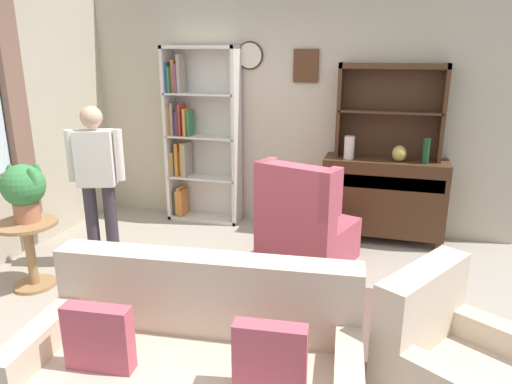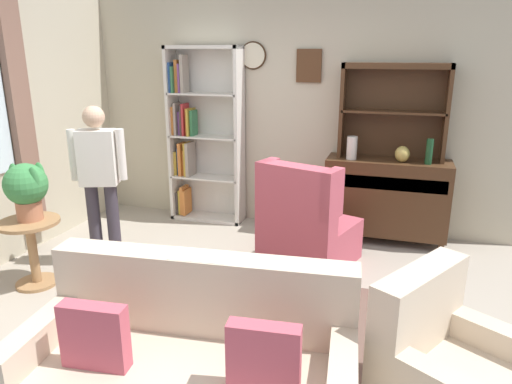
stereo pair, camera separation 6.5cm
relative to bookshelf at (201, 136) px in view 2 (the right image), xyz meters
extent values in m
cube|color=#9E9384|center=(1.14, -1.95, -1.05)|extent=(5.40, 4.60, 0.02)
cube|color=#BCB299|center=(1.14, 0.18, 0.36)|extent=(5.00, 0.06, 2.80)
cylinder|color=beige|center=(0.63, 0.14, 0.94)|extent=(0.28, 0.03, 0.28)
torus|color=#382314|center=(0.63, 0.14, 0.94)|extent=(0.31, 0.02, 0.31)
cube|color=#4C2D19|center=(1.28, 0.13, 0.83)|extent=(0.28, 0.03, 0.36)
cube|color=#7F5B4C|center=(-1.30, -1.41, 0.31)|extent=(0.08, 0.24, 2.30)
cube|color=brown|center=(1.34, -2.25, -1.04)|extent=(2.68, 1.88, 0.01)
cube|color=silver|center=(-0.35, -0.02, 0.01)|extent=(0.04, 0.30, 2.10)
cube|color=silver|center=(0.51, -0.02, 0.01)|extent=(0.04, 0.30, 2.10)
cube|color=silver|center=(0.08, -0.02, 1.04)|extent=(0.90, 0.30, 0.04)
cube|color=silver|center=(0.08, -0.02, -1.02)|extent=(0.90, 0.30, 0.04)
cube|color=silver|center=(0.08, 0.13, 0.01)|extent=(0.90, 0.01, 2.10)
cube|color=silver|center=(0.08, -0.02, -0.50)|extent=(0.86, 0.30, 0.02)
cube|color=#3F3833|center=(-0.31, -0.04, -0.86)|extent=(0.04, 0.15, 0.28)
cube|color=gold|center=(-0.27, -0.04, -0.84)|extent=(0.02, 0.16, 0.31)
cube|color=#CC7233|center=(-0.24, -0.04, -0.82)|extent=(0.04, 0.19, 0.36)
cube|color=#CC7233|center=(-0.20, -0.04, -0.83)|extent=(0.03, 0.22, 0.32)
cube|color=silver|center=(0.08, -0.02, 0.01)|extent=(0.86, 0.30, 0.02)
cube|color=gold|center=(-0.31, -0.04, -0.34)|extent=(0.04, 0.12, 0.29)
cube|color=#284C8C|center=(-0.28, -0.04, -0.32)|extent=(0.02, 0.10, 0.34)
cube|color=#CC7233|center=(-0.24, -0.04, -0.29)|extent=(0.04, 0.18, 0.41)
cube|color=#CC7233|center=(-0.21, -0.04, -0.33)|extent=(0.03, 0.10, 0.31)
cube|color=gold|center=(-0.17, -0.04, -0.28)|extent=(0.03, 0.19, 0.41)
cube|color=gray|center=(-0.13, -0.04, -0.28)|extent=(0.04, 0.24, 0.42)
cube|color=silver|center=(0.08, -0.02, 0.51)|extent=(0.86, 0.30, 0.02)
cube|color=#CC7233|center=(-0.32, -0.04, 0.18)|extent=(0.03, 0.15, 0.34)
cube|color=gray|center=(-0.28, -0.04, 0.21)|extent=(0.03, 0.19, 0.38)
cube|color=#723F7F|center=(-0.24, -0.04, 0.16)|extent=(0.02, 0.11, 0.28)
cube|color=#3F3833|center=(-0.21, -0.04, 0.19)|extent=(0.02, 0.16, 0.36)
cube|color=#B22D33|center=(-0.17, -0.04, 0.20)|extent=(0.03, 0.19, 0.38)
cube|color=#CC7233|center=(-0.13, -0.04, 0.18)|extent=(0.03, 0.13, 0.32)
cube|color=gold|center=(-0.10, -0.04, 0.18)|extent=(0.02, 0.24, 0.32)
cube|color=#337247|center=(-0.07, -0.04, 0.17)|extent=(0.03, 0.17, 0.30)
cube|color=#284C8C|center=(-0.32, -0.04, 0.69)|extent=(0.03, 0.19, 0.35)
cube|color=#337247|center=(-0.28, -0.04, 0.67)|extent=(0.02, 0.22, 0.30)
cube|color=#CC7233|center=(-0.25, -0.04, 0.71)|extent=(0.04, 0.13, 0.37)
cube|color=#723F7F|center=(-0.20, -0.04, 0.69)|extent=(0.02, 0.17, 0.33)
cube|color=gray|center=(-0.16, -0.04, 0.74)|extent=(0.04, 0.17, 0.43)
cube|color=#422816|center=(2.22, -0.09, -0.53)|extent=(1.30, 0.45, 0.82)
cube|color=#422816|center=(1.62, -0.26, -0.99)|extent=(0.06, 0.06, 0.10)
cube|color=#422816|center=(2.82, -0.26, -0.99)|extent=(0.06, 0.06, 0.10)
cube|color=#422816|center=(1.62, 0.09, -0.99)|extent=(0.06, 0.06, 0.10)
cube|color=#422816|center=(2.82, 0.09, -0.99)|extent=(0.06, 0.06, 0.10)
cube|color=#352012|center=(2.22, -0.31, -0.33)|extent=(1.20, 0.01, 0.14)
cube|color=#422816|center=(1.69, -0.01, 0.38)|extent=(0.04, 0.26, 1.00)
cube|color=#422816|center=(2.75, -0.01, 0.38)|extent=(0.04, 0.26, 1.00)
cube|color=#422816|center=(2.22, -0.01, 0.85)|extent=(1.10, 0.26, 0.06)
cube|color=#422816|center=(2.22, -0.01, 0.38)|extent=(1.06, 0.26, 0.02)
cube|color=#422816|center=(2.22, 0.12, 0.38)|extent=(1.10, 0.01, 1.00)
cylinder|color=beige|center=(1.83, -0.17, 0.00)|extent=(0.11, 0.11, 0.25)
ellipsoid|color=tan|center=(2.35, -0.15, -0.04)|extent=(0.15, 0.15, 0.17)
cylinder|color=#194223|center=(2.61, -0.18, 0.01)|extent=(0.07, 0.07, 0.26)
cube|color=beige|center=(1.27, -2.90, -0.38)|extent=(1.81, 0.37, 0.48)
cube|color=beige|center=(0.47, -3.30, -0.74)|extent=(0.22, 0.86, 0.60)
cube|color=#B74C5B|center=(0.86, -3.39, -0.44)|extent=(0.37, 0.13, 0.36)
cube|color=#B74C5B|center=(1.76, -3.30, -0.44)|extent=(0.37, 0.13, 0.36)
cube|color=white|center=(1.27, -2.90, -0.14)|extent=(0.38, 0.21, 0.00)
cube|color=beige|center=(2.48, -2.67, -0.40)|extent=(0.54, 0.74, 0.48)
cube|color=beige|center=(2.90, -2.56, -0.77)|extent=(0.74, 0.52, 0.55)
cube|color=#B74C5B|center=(1.54, -0.88, -0.83)|extent=(0.99, 1.00, 0.42)
cube|color=#B74C5B|center=(1.44, -1.17, -0.31)|extent=(0.80, 0.43, 0.63)
cube|color=#B74C5B|center=(1.78, -1.24, -0.22)|extent=(0.18, 0.30, 0.44)
cube|color=#B74C5B|center=(1.13, -1.02, -0.22)|extent=(0.18, 0.30, 0.44)
cylinder|color=#997047|center=(-0.73, -2.09, -0.45)|extent=(0.52, 0.52, 0.03)
cylinder|color=#997047|center=(-0.73, -2.09, -0.75)|extent=(0.08, 0.08, 0.58)
cylinder|color=#997047|center=(-0.73, -2.09, -1.03)|extent=(0.36, 0.36, 0.03)
cylinder|color=#AD6B4C|center=(-0.74, -2.06, -0.35)|extent=(0.21, 0.21, 0.17)
sphere|color=#387F42|center=(-0.74, -2.06, -0.11)|extent=(0.36, 0.36, 0.36)
ellipsoid|color=#387F42|center=(-0.86, -2.04, -0.07)|extent=(0.11, 0.06, 0.26)
ellipsoid|color=#387F42|center=(-0.61, -2.09, -0.07)|extent=(0.11, 0.06, 0.26)
ellipsoid|color=#387F42|center=(-0.86, -2.04, -0.07)|extent=(0.11, 0.06, 0.26)
ellipsoid|color=#387F42|center=(-0.68, -1.94, -0.07)|extent=(0.11, 0.06, 0.26)
cylinder|color=#38333D|center=(-0.46, -1.55, -0.63)|extent=(0.15, 0.15, 0.82)
cylinder|color=#38333D|center=(-0.29, -1.49, -0.63)|extent=(0.15, 0.15, 0.82)
cube|color=silver|center=(-0.38, -1.52, 0.04)|extent=(0.39, 0.30, 0.52)
sphere|color=tan|center=(-0.38, -1.52, 0.42)|extent=(0.26, 0.26, 0.20)
cylinder|color=silver|center=(-0.58, -1.60, 0.06)|extent=(0.10, 0.10, 0.48)
cylinder|color=silver|center=(-0.17, -1.45, 0.06)|extent=(0.10, 0.10, 0.48)
camera|label=1|loc=(2.23, -5.18, 0.98)|focal=32.74mm
camera|label=2|loc=(2.29, -5.16, 0.98)|focal=32.74mm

